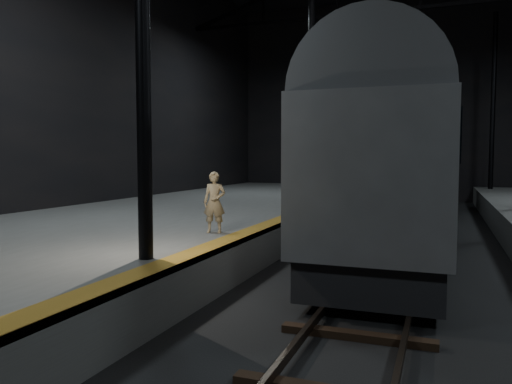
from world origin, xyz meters
The scene contains 6 objects.
ground centered at (0.00, 0.00, 0.00)m, with size 44.00×44.00×0.00m, color black.
platform_left centered at (-7.50, 0.00, 0.50)m, with size 9.00×43.80×1.00m, color #575754.
tactile_strip centered at (-3.25, 0.00, 1.00)m, with size 0.50×43.80×0.01m, color olive.
track centered at (0.00, 0.00, 0.07)m, with size 2.40×43.00×0.24m.
train centered at (0.00, 6.26, 2.91)m, with size 2.92×19.50×5.21m.
woman centered at (-3.96, -0.76, 1.74)m, with size 0.54×0.36×1.49m, color tan.
Camera 1 is at (1.18, -11.63, 2.83)m, focal length 35.00 mm.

